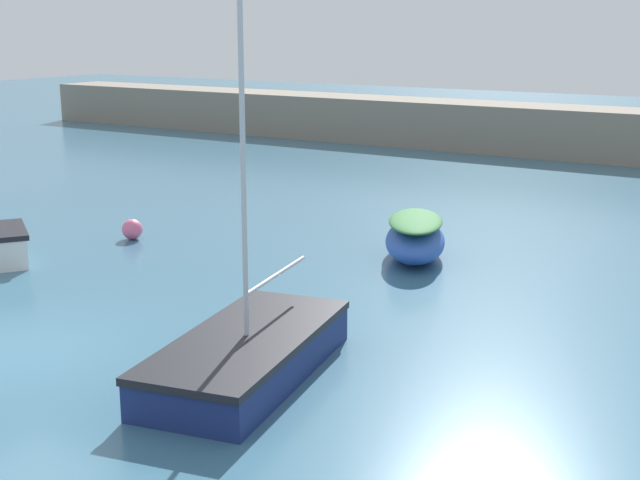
# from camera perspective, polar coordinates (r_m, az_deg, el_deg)

# --- Properties ---
(ground_plane) EXTENTS (120.00, 120.00, 0.20)m
(ground_plane) POSITION_cam_1_polar(r_m,az_deg,el_deg) (16.09, -18.68, -7.07)
(ground_plane) COLOR #38667F
(harbor_breakwater) EXTENTS (55.38, 2.95, 2.02)m
(harbor_breakwater) POSITION_cam_1_polar(r_m,az_deg,el_deg) (38.63, 14.30, 6.80)
(harbor_breakwater) COLOR gray
(harbor_breakwater) RESTS_ON ground_plane
(rowboat_with_red_cover) EXTENTS (2.59, 3.36, 1.03)m
(rowboat_with_red_cover) POSITION_cam_1_polar(r_m,az_deg,el_deg) (20.98, 6.11, 0.17)
(rowboat_with_red_cover) COLOR #2D56B7
(rowboat_with_red_cover) RESTS_ON ground_plane
(sailboat_tall_mast) EXTENTS (2.72, 4.70, 5.96)m
(sailboat_tall_mast) POSITION_cam_1_polar(r_m,az_deg,el_deg) (14.09, -4.69, -7.30)
(sailboat_tall_mast) COLOR navy
(sailboat_tall_mast) RESTS_ON ground_plane
(mooring_buoy_pink) EXTENTS (0.53, 0.53, 0.53)m
(mooring_buoy_pink) POSITION_cam_1_polar(r_m,az_deg,el_deg) (23.29, -11.93, 0.67)
(mooring_buoy_pink) COLOR #EA668C
(mooring_buoy_pink) RESTS_ON ground_plane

